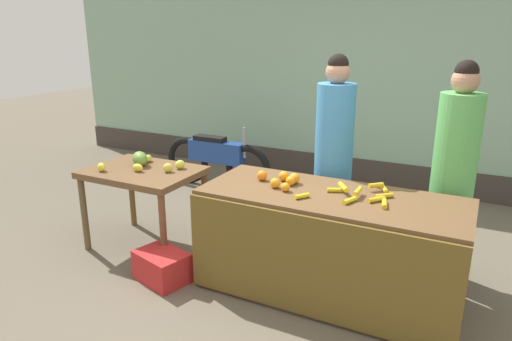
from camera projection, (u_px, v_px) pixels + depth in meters
The scene contains 12 objects.
ground_plane at pixel (273, 278), 3.99m from camera, with size 24.00×24.00×0.00m, color #665B4C.
market_wall_back at pixel (370, 61), 6.03m from camera, with size 9.90×0.23×3.41m.
fruit_stall_counter at pixel (329, 245), 3.64m from camera, with size 2.03×0.84×0.85m.
side_table_wooden at pixel (143, 180), 4.39m from camera, with size 1.05×0.76×0.79m.
banana_bunch_pile at pixel (360, 194), 3.47m from camera, with size 0.67×0.59×0.07m.
orange_pile at pixel (281, 179), 3.75m from camera, with size 0.36×0.31×0.09m.
mango_papaya_pile at pixel (143, 161), 4.42m from camera, with size 0.71×0.57×0.14m.
vendor_woman_blue_shirt at pixel (333, 159), 4.15m from camera, with size 0.34×0.34×1.87m.
vendor_woman_green_shirt at pixel (453, 175), 3.72m from camera, with size 0.34×0.34×1.85m.
parked_motorcycle at pixel (217, 159), 6.16m from camera, with size 1.60×0.18×0.88m.
produce_crate at pixel (162, 266), 3.92m from camera, with size 0.44×0.32×0.26m, color red.
produce_sack at pixel (251, 206), 4.79m from camera, with size 0.36×0.30×0.59m, color tan.
Camera 1 is at (1.48, -3.22, 2.06)m, focal length 32.27 mm.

